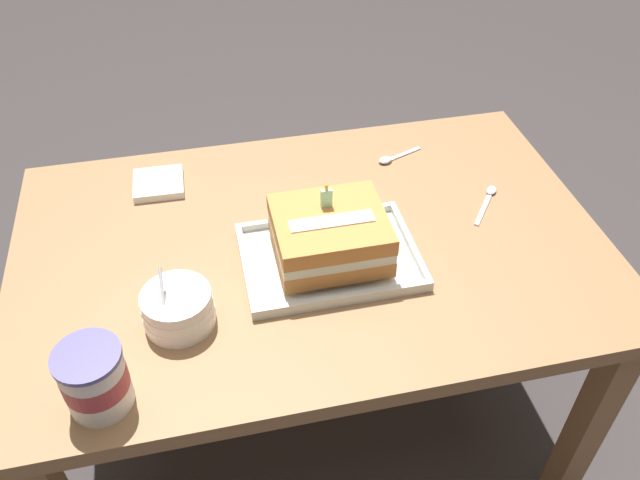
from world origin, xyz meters
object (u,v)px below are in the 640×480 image
ice_cream_tub (94,378)px  napkin_pile (159,184)px  foil_tray (330,258)px  serving_spoon_near_tray (389,159)px  birthday_cake (330,235)px  serving_spoon_by_bowls (489,196)px  bowl_stack (178,308)px

ice_cream_tub → napkin_pile: bearing=79.0°
foil_tray → serving_spoon_near_tray: 0.38m
foil_tray → birthday_cake: bearing=90.0°
foil_tray → serving_spoon_by_bowls: (0.39, 0.12, -0.00)m
birthday_cake → foil_tray: bearing=-90.0°
foil_tray → napkin_pile: (-0.33, 0.32, 0.00)m
ice_cream_tub → serving_spoon_near_tray: ice_cream_tub is taller
birthday_cake → serving_spoon_by_bowls: size_ratio=1.73×
ice_cream_tub → napkin_pile: ice_cream_tub is taller
ice_cream_tub → serving_spoon_by_bowls: 0.91m
birthday_cake → bowl_stack: (-0.30, -0.10, -0.03)m
serving_spoon_by_bowls → napkin_pile: 0.75m
bowl_stack → foil_tray: bearing=17.8°
serving_spoon_near_tray → birthday_cake: bearing=-125.5°
foil_tray → birthday_cake: 0.06m
foil_tray → bowl_stack: bowl_stack is taller
serving_spoon_by_bowls → napkin_pile: bearing=164.5°
foil_tray → bowl_stack: 0.32m
birthday_cake → ice_cream_tub: bearing=-151.0°
bowl_stack → napkin_pile: bowl_stack is taller
foil_tray → birthday_cake: birthday_cake is taller
foil_tray → napkin_pile: foil_tray is taller
ice_cream_tub → serving_spoon_near_tray: bearing=40.0°
foil_tray → ice_cream_tub: ice_cream_tub is taller
ice_cream_tub → serving_spoon_near_tray: 0.86m
birthday_cake → bowl_stack: size_ratio=1.65×
serving_spoon_near_tray → napkin_pile: 0.54m
bowl_stack → serving_spoon_by_bowls: size_ratio=1.04×
ice_cream_tub → serving_spoon_by_bowls: size_ratio=0.97×
ice_cream_tub → serving_spoon_near_tray: (0.65, 0.55, -0.06)m
bowl_stack → napkin_pile: size_ratio=1.14×
birthday_cake → serving_spoon_by_bowls: birthday_cake is taller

